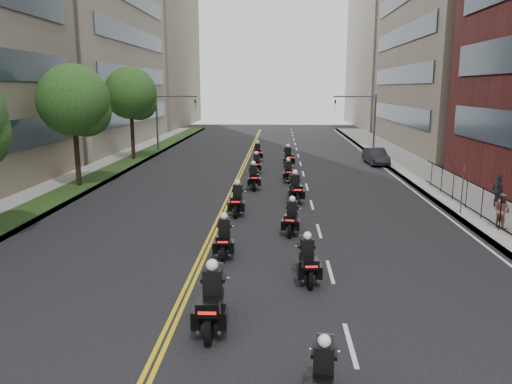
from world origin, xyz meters
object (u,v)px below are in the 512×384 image
at_px(pedestrian_c, 498,191).
at_px(motorcycle_11, 288,158).
at_px(motorcycle_2, 212,302).
at_px(motorcycle_4, 224,239).
at_px(motorcycle_3, 307,262).
at_px(parked_sedan, 376,156).
at_px(motorcycle_1, 323,381).
at_px(motorcycle_8, 253,178).
at_px(motorcycle_9, 288,172).
at_px(motorcycle_7, 295,190).
at_px(motorcycle_6, 237,201).
at_px(motorcycle_12, 258,153).
at_px(motorcycle_5, 292,219).
at_px(pedestrian_b, 502,211).
at_px(motorcycle_10, 256,165).

bearing_deg(pedestrian_c, motorcycle_11, 34.39).
height_order(motorcycle_2, motorcycle_4, motorcycle_2).
xyz_separation_m(motorcycle_3, parked_sedan, (7.04, 25.77, 0.02)).
distance_m(motorcycle_1, pedestrian_c, 19.79).
bearing_deg(motorcycle_8, motorcycle_9, 41.48).
relative_size(motorcycle_7, motorcycle_11, 0.98).
xyz_separation_m(motorcycle_4, motorcycle_8, (0.45, 12.75, 0.04)).
relative_size(motorcycle_6, pedestrian_c, 1.36).
height_order(motorcycle_2, motorcycle_12, motorcycle_2).
bearing_deg(motorcycle_9, motorcycle_1, -92.13).
bearing_deg(parked_sedan, motorcycle_6, -124.35).
distance_m(motorcycle_4, motorcycle_6, 6.26).
relative_size(motorcycle_2, motorcycle_11, 1.01).
xyz_separation_m(motorcycle_2, motorcycle_11, (2.45, 27.48, -0.01)).
xyz_separation_m(motorcycle_5, pedestrian_b, (9.23, 0.74, 0.28)).
distance_m(motorcycle_3, motorcycle_12, 27.45).
bearing_deg(motorcycle_4, motorcycle_5, 46.89).
height_order(motorcycle_6, pedestrian_b, motorcycle_6).
relative_size(motorcycle_1, motorcycle_4, 0.92).
bearing_deg(pedestrian_c, pedestrian_b, 156.36).
xyz_separation_m(motorcycle_9, parked_sedan, (7.37, 8.23, 0.02)).
distance_m(pedestrian_b, pedestrian_c, 4.22).
xyz_separation_m(motorcycle_1, motorcycle_10, (-2.56, 27.67, 0.04)).
bearing_deg(motorcycle_10, parked_sedan, 25.95).
bearing_deg(motorcycle_9, motorcycle_7, -90.14).
bearing_deg(motorcycle_9, pedestrian_b, -53.84).
relative_size(motorcycle_3, motorcycle_8, 0.93).
relative_size(motorcycle_11, pedestrian_c, 1.44).
bearing_deg(motorcycle_8, parked_sedan, 41.69).
distance_m(motorcycle_6, motorcycle_7, 4.13).
distance_m(motorcycle_2, motorcycle_6, 12.08).
bearing_deg(motorcycle_12, motorcycle_11, -58.04).
bearing_deg(motorcycle_11, motorcycle_4, -104.25).
bearing_deg(motorcycle_2, motorcycle_4, 92.17).
bearing_deg(motorcycle_5, pedestrian_c, 30.47).
height_order(motorcycle_5, motorcycle_9, motorcycle_5).
relative_size(motorcycle_7, pedestrian_c, 1.41).
bearing_deg(motorcycle_9, motorcycle_4, -102.71).
bearing_deg(motorcycle_12, motorcycle_7, -86.16).
distance_m(motorcycle_10, motorcycle_11, 3.88).
relative_size(motorcycle_11, pedestrian_b, 1.60).
relative_size(motorcycle_1, motorcycle_7, 0.84).
xyz_separation_m(motorcycle_10, parked_sedan, (9.67, 4.81, 0.03)).
distance_m(motorcycle_9, parked_sedan, 11.04).
bearing_deg(motorcycle_2, motorcycle_6, 90.64).
bearing_deg(motorcycle_11, parked_sedan, 6.67).
bearing_deg(pedestrian_b, motorcycle_6, 53.10).
xyz_separation_m(motorcycle_6, pedestrian_b, (11.86, -2.42, 0.24)).
distance_m(motorcycle_8, parked_sedan, 14.35).
distance_m(motorcycle_1, motorcycle_6, 15.59).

